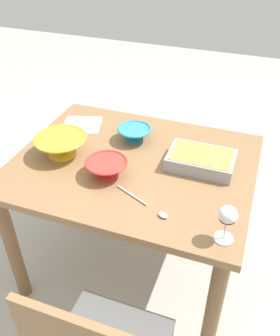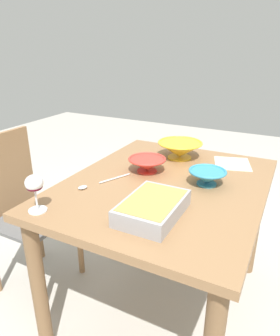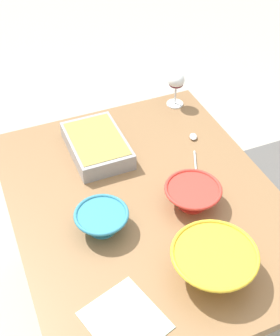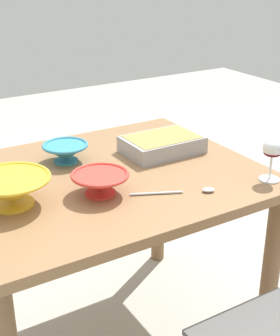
# 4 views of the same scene
# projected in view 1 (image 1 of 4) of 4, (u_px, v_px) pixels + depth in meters

# --- Properties ---
(ground_plane) EXTENTS (8.00, 8.00, 0.00)m
(ground_plane) POSITION_uv_depth(u_px,v_px,m) (135.00, 264.00, 2.21)
(ground_plane) COLOR #B2ADA3
(dining_table) EXTENTS (1.15, 0.92, 0.76)m
(dining_table) POSITION_uv_depth(u_px,v_px,m) (134.00, 181.00, 1.83)
(dining_table) COLOR olive
(dining_table) RESTS_ON ground_plane
(wine_glass) EXTENTS (0.07, 0.07, 0.16)m
(wine_glass) POSITION_uv_depth(u_px,v_px,m) (227.00, 217.00, 1.30)
(wine_glass) COLOR white
(wine_glass) RESTS_ON dining_table
(casserole_dish) EXTENTS (0.31, 0.21, 0.07)m
(casserole_dish) POSITION_uv_depth(u_px,v_px,m) (201.00, 160.00, 1.71)
(casserole_dish) COLOR #99999E
(casserole_dish) RESTS_ON dining_table
(mixing_bowl) EXTENTS (0.18, 0.18, 0.08)m
(mixing_bowl) POSITION_uv_depth(u_px,v_px,m) (134.00, 133.00, 1.89)
(mixing_bowl) COLOR teal
(mixing_bowl) RESTS_ON dining_table
(small_bowl) EXTENTS (0.20, 0.20, 0.08)m
(small_bowl) POSITION_uv_depth(u_px,v_px,m) (107.00, 167.00, 1.65)
(small_bowl) COLOR red
(small_bowl) RESTS_ON dining_table
(serving_bowl) EXTENTS (0.26, 0.26, 0.10)m
(serving_bowl) POSITION_uv_depth(u_px,v_px,m) (61.00, 145.00, 1.78)
(serving_bowl) COLOR yellow
(serving_bowl) RESTS_ON dining_table
(serving_spoon) EXTENTS (0.27, 0.14, 0.01)m
(serving_spoon) POSITION_uv_depth(u_px,v_px,m) (150.00, 207.00, 1.49)
(serving_spoon) COLOR silver
(serving_spoon) RESTS_ON dining_table
(napkin) EXTENTS (0.25, 0.24, 0.00)m
(napkin) POSITION_uv_depth(u_px,v_px,m) (82.00, 125.00, 2.05)
(napkin) COLOR #B2CCB7
(napkin) RESTS_ON dining_table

